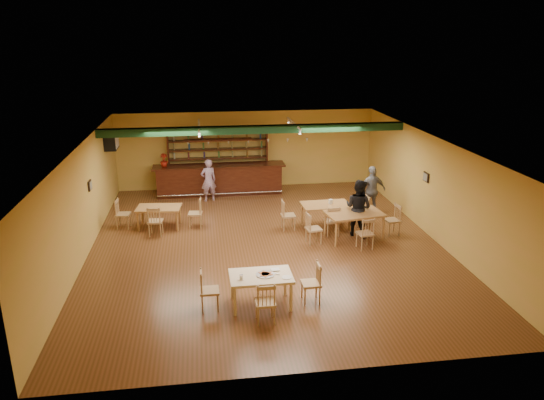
{
  "coord_description": "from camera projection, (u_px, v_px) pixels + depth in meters",
  "views": [
    {
      "loc": [
        -1.75,
        -13.7,
        5.87
      ],
      "look_at": [
        0.26,
        0.6,
        1.15
      ],
      "focal_mm": 33.87,
      "sensor_mm": 36.0,
      "label": 1
    }
  ],
  "objects": [
    {
      "name": "near_table",
      "position": [
        261.0,
        290.0,
        11.5
      ],
      "size": [
        1.4,
        0.91,
        0.75
      ],
      "primitive_type": "cube",
      "rotation": [
        0.0,
        0.0,
        0.01
      ],
      "color": "beige",
      "rests_on": "ground"
    },
    {
      "name": "pizza_server",
      "position": [
        272.0,
        273.0,
        11.46
      ],
      "size": [
        0.32,
        0.24,
        0.0
      ],
      "primitive_type": "cube",
      "rotation": [
        0.0,
        0.0,
        -0.54
      ],
      "color": "silver",
      "rests_on": "pizza_tray"
    },
    {
      "name": "picture_right",
      "position": [
        426.0,
        177.0,
        15.55
      ],
      "size": [
        0.04,
        0.34,
        0.28
      ],
      "primitive_type": "cube",
      "color": "black",
      "rests_on": "wall_right"
    },
    {
      "name": "floor",
      "position": [
        266.0,
        244.0,
        14.95
      ],
      "size": [
        12.0,
        12.0,
        0.0
      ],
      "primitive_type": "plane",
      "color": "brown",
      "rests_on": "ground"
    },
    {
      "name": "side_plate",
      "position": [
        287.0,
        277.0,
        11.26
      ],
      "size": [
        0.22,
        0.22,
        0.01
      ],
      "primitive_type": "cylinder",
      "rotation": [
        0.0,
        0.0,
        0.01
      ],
      "color": "white",
      "rests_on": "near_table"
    },
    {
      "name": "pizza_tray",
      "position": [
        265.0,
        275.0,
        11.39
      ],
      "size": [
        0.53,
        0.53,
        0.01
      ],
      "primitive_type": "cylinder",
      "rotation": [
        0.0,
        0.0,
        0.41
      ],
      "color": "silver",
      "rests_on": "near_table"
    },
    {
      "name": "poinsettia",
      "position": [
        164.0,
        160.0,
        18.95
      ],
      "size": [
        0.36,
        0.36,
        0.5
      ],
      "primitive_type": "imported",
      "rotation": [
        0.0,
        0.0,
        0.35
      ],
      "color": "maroon",
      "rests_on": "bar_counter"
    },
    {
      "name": "ceiling_beam",
      "position": [
        255.0,
        129.0,
        16.69
      ],
      "size": [
        10.0,
        0.3,
        0.25
      ],
      "primitive_type": "cube",
      "color": "black",
      "rests_on": "ceiling"
    },
    {
      "name": "dining_table_d",
      "position": [
        354.0,
        226.0,
        15.22
      ],
      "size": [
        1.78,
        1.22,
        0.82
      ],
      "primitive_type": "cube",
      "rotation": [
        0.0,
        0.0,
        0.15
      ],
      "color": "#AA7B3C",
      "rests_on": "ground"
    },
    {
      "name": "patron_right_a",
      "position": [
        358.0,
        208.0,
        15.39
      ],
      "size": [
        1.06,
        1.07,
        1.74
      ],
      "primitive_type": "imported",
      "rotation": [
        0.0,
        0.0,
        2.34
      ],
      "color": "black",
      "rests_on": "ground"
    },
    {
      "name": "parmesan_shaker",
      "position": [
        241.0,
        277.0,
        11.16
      ],
      "size": [
        0.07,
        0.07,
        0.11
      ],
      "primitive_type": "cylinder",
      "rotation": [
        0.0,
        0.0,
        0.01
      ],
      "color": "#EAE5C6",
      "rests_on": "near_table"
    },
    {
      "name": "back_bar_hutch",
      "position": [
        218.0,
        161.0,
        19.89
      ],
      "size": [
        3.84,
        0.4,
        2.28
      ],
      "primitive_type": "cube",
      "color": "#36110A",
      "rests_on": "ground"
    },
    {
      "name": "ac_unit",
      "position": [
        111.0,
        141.0,
        17.54
      ],
      "size": [
        0.34,
        0.7,
        0.48
      ],
      "primitive_type": "cube",
      "color": "silver",
      "rests_on": "wall_left"
    },
    {
      "name": "dining_table_b",
      "position": [
        325.0,
        215.0,
        16.19
      ],
      "size": [
        1.54,
        0.96,
        0.75
      ],
      "primitive_type": "cube",
      "rotation": [
        0.0,
        0.0,
        0.04
      ],
      "color": "#AA7B3C",
      "rests_on": "ground"
    },
    {
      "name": "patron_bar",
      "position": [
        208.0,
        180.0,
        18.57
      ],
      "size": [
        0.65,
        0.52,
        1.56
      ],
      "primitive_type": "imported",
      "rotation": [
        0.0,
        0.0,
        3.43
      ],
      "color": "#7E4493",
      "rests_on": "ground"
    },
    {
      "name": "dining_table_a",
      "position": [
        159.0,
        217.0,
        16.14
      ],
      "size": [
        1.44,
        0.95,
        0.68
      ],
      "primitive_type": "cube",
      "rotation": [
        0.0,
        0.0,
        -0.11
      ],
      "color": "#AA7B3C",
      "rests_on": "ground"
    },
    {
      "name": "patron_right_b",
      "position": [
        372.0,
        191.0,
        17.13
      ],
      "size": [
        1.04,
        0.57,
        1.68
      ],
      "primitive_type": "imported",
      "rotation": [
        0.0,
        0.0,
        3.31
      ],
      "color": "slate",
      "rests_on": "ground"
    },
    {
      "name": "picture_left",
      "position": [
        90.0,
        185.0,
        14.7
      ],
      "size": [
        0.04,
        0.34,
        0.28
      ],
      "primitive_type": "cube",
      "color": "black",
      "rests_on": "wall_left"
    },
    {
      "name": "napkin_stack",
      "position": [
        275.0,
        270.0,
        11.61
      ],
      "size": [
        0.21,
        0.16,
        0.03
      ],
      "primitive_type": "cube",
      "rotation": [
        0.0,
        0.0,
        0.07
      ],
      "color": "white",
      "rests_on": "near_table"
    },
    {
      "name": "bar_counter",
      "position": [
        220.0,
        179.0,
        19.47
      ],
      "size": [
        4.96,
        0.85,
        1.13
      ],
      "primitive_type": "cube",
      "color": "#36110A",
      "rests_on": "ground"
    },
    {
      "name": "track_rail_right",
      "position": [
        294.0,
        123.0,
        17.42
      ],
      "size": [
        0.05,
        2.5,
        0.05
      ],
      "primitive_type": "cube",
      "color": "silver",
      "rests_on": "ceiling"
    },
    {
      "name": "track_rail_left",
      "position": [
        199.0,
        125.0,
        17.0
      ],
      "size": [
        0.05,
        2.5,
        0.05
      ],
      "primitive_type": "cube",
      "color": "silver",
      "rests_on": "ceiling"
    }
  ]
}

